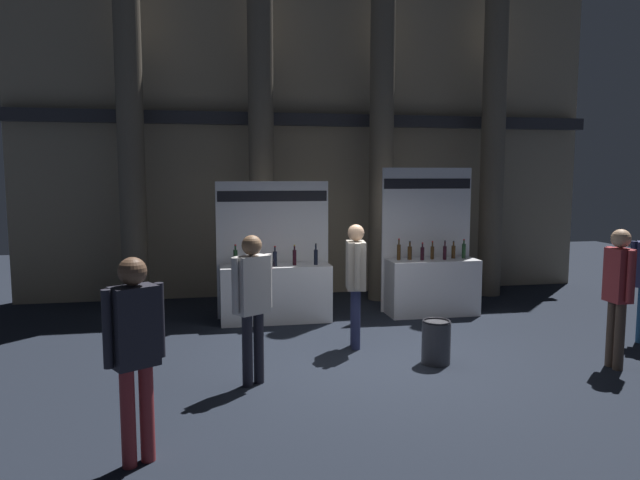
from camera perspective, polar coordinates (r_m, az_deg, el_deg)
name	(u,v)px	position (r m, az deg, el deg)	size (l,w,h in m)	color
ground_plane	(375,360)	(8.02, 5.43, -11.55)	(24.00, 24.00, 0.00)	black
hall_colonnade	(316,138)	(11.97, -0.42, 9.91)	(11.75, 1.29, 6.46)	gray
exhibitor_booth_0	(275,286)	(9.93, -4.39, -4.54)	(1.93, 0.73, 2.35)	white
exhibitor_booth_1	(431,279)	(10.56, 10.80, -3.77)	(1.67, 0.66, 2.59)	white
trash_bin	(436,342)	(7.91, 11.26, -9.72)	(0.38, 0.38, 0.58)	#38383D
visitor_0	(252,296)	(6.87, -6.61, -5.49)	(0.49, 0.38, 1.78)	#23232D
visitor_1	(356,274)	(8.29, 3.50, -3.29)	(0.31, 0.58, 1.77)	navy
visitor_3	(135,342)	(5.20, -17.61, -9.47)	(0.47, 0.38, 1.79)	maroon
visitor_5	(618,287)	(8.31, 27.08, -4.07)	(0.24, 0.49, 1.79)	#47382D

